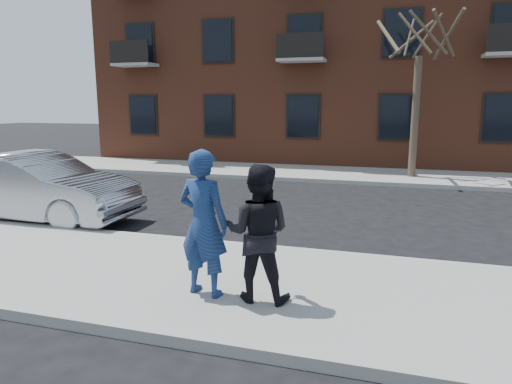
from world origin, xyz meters
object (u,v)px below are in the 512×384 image
(street_tree, at_px, (421,20))
(silver_sedan, at_px, (36,187))
(man_peacoat, at_px, (258,233))
(man_hoodie, at_px, (203,223))

(street_tree, relative_size, silver_sedan, 1.39)
(silver_sedan, height_order, man_peacoat, man_peacoat)
(man_peacoat, bearing_deg, street_tree, -104.86)
(man_peacoat, bearing_deg, silver_sedan, -29.41)
(man_peacoat, bearing_deg, man_hoodie, 0.50)
(man_hoodie, distance_m, man_peacoat, 0.75)
(silver_sedan, distance_m, man_peacoat, 7.03)
(man_hoodie, xyz_separation_m, man_peacoat, (0.75, 0.06, -0.09))
(silver_sedan, bearing_deg, street_tree, -44.30)
(silver_sedan, relative_size, man_hoodie, 2.44)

